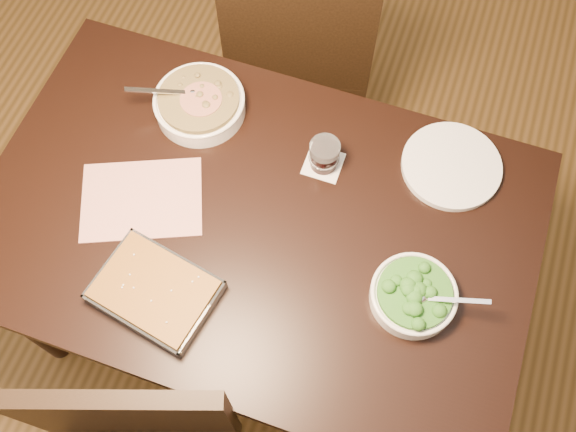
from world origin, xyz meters
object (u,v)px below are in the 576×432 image
object	(u,v)px
table	(257,235)
dinner_plate	(451,166)
baking_dish	(155,291)
chair_far	(300,40)
broccoli_bowl	(414,295)
wine_tumbler	(324,155)
stew_bowl	(200,103)

from	to	relation	value
table	dinner_plate	distance (m)	0.54
baking_dish	chair_far	xyz separation A→B (m)	(0.02, 1.00, -0.22)
broccoli_bowl	wine_tumbler	distance (m)	0.42
wine_tumbler	dinner_plate	world-z (taller)	wine_tumbler
stew_bowl	wine_tumbler	size ratio (longest dim) A/B	2.96
chair_far	baking_dish	bearing A→B (deg)	75.24
chair_far	broccoli_bowl	bearing A→B (deg)	110.69
table	dinner_plate	bearing A→B (deg)	35.90
stew_bowl	baking_dish	xyz separation A→B (m)	(0.10, -0.52, -0.01)
table	dinner_plate	xyz separation A→B (m)	(0.43, 0.31, 0.10)
chair_far	stew_bowl	bearing A→B (deg)	61.94
table	broccoli_bowl	world-z (taller)	broccoli_bowl
baking_dish	chair_far	bearing A→B (deg)	99.52
baking_dish	broccoli_bowl	bearing A→B (deg)	29.13
baking_dish	chair_far	world-z (taller)	chair_far
stew_bowl	chair_far	xyz separation A→B (m)	(0.13, 0.48, -0.23)
dinner_plate	table	bearing A→B (deg)	-144.10
dinner_plate	chair_far	xyz separation A→B (m)	(-0.56, 0.43, -0.21)
table	chair_far	bearing A→B (deg)	99.80
stew_bowl	dinner_plate	size ratio (longest dim) A/B	1.00
baking_dish	dinner_plate	world-z (taller)	baking_dish
chair_far	table	bearing A→B (deg)	86.34
wine_tumbler	table	bearing A→B (deg)	-118.06
baking_dish	chair_far	distance (m)	1.03
baking_dish	wine_tumbler	xyz separation A→B (m)	(0.26, 0.47, 0.02)
baking_dish	dinner_plate	bearing A→B (deg)	55.33
dinner_plate	wine_tumbler	bearing A→B (deg)	-162.49
wine_tumbler	baking_dish	bearing A→B (deg)	-119.25
broccoli_bowl	dinner_plate	xyz separation A→B (m)	(0.01, 0.38, -0.02)
baking_dish	stew_bowl	bearing A→B (deg)	112.03
stew_bowl	wine_tumbler	world-z (taller)	stew_bowl
dinner_plate	chair_far	size ratio (longest dim) A/B	0.26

